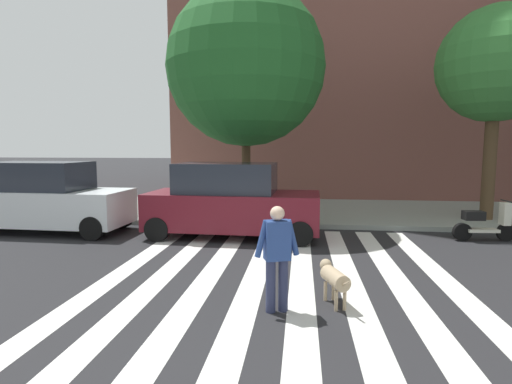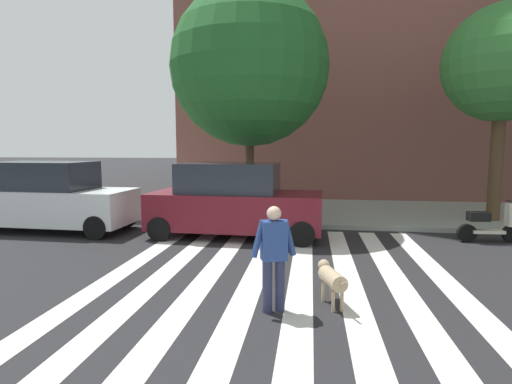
# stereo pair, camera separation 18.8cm
# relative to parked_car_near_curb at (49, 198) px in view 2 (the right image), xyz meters

# --- Properties ---
(ground_plane) EXTENTS (160.00, 160.00, 0.00)m
(ground_plane) POSITION_rel_parked_car_near_curb_xyz_m (7.42, -5.24, -1.00)
(ground_plane) COLOR #232326
(sidewalk_far) EXTENTS (80.00, 6.00, 0.15)m
(sidewalk_far) POSITION_rel_parked_car_near_curb_xyz_m (7.42, 4.27, -0.92)
(sidewalk_far) COLOR gray
(sidewalk_far) RESTS_ON ground_plane
(crosswalk_stripes) EXTENTS (6.75, 12.42, 0.01)m
(crosswalk_stripes) POSITION_rel_parked_car_near_curb_xyz_m (7.17, -5.24, -1.00)
(crosswalk_stripes) COLOR silver
(crosswalk_stripes) RESTS_ON ground_plane
(parked_car_near_curb) EXTENTS (4.95, 2.05, 2.08)m
(parked_car_near_curb) POSITION_rel_parked_car_near_curb_xyz_m (0.00, 0.00, 0.00)
(parked_car_near_curb) COLOR silver
(parked_car_near_curb) RESTS_ON ground_plane
(parked_car_behind_first) EXTENTS (4.82, 2.14, 2.07)m
(parked_car_behind_first) POSITION_rel_parked_car_near_curb_xyz_m (5.65, 0.00, -0.01)
(parked_car_behind_first) COLOR maroon
(parked_car_behind_first) RESTS_ON ground_plane
(parked_scooter) EXTENTS (1.63, 0.50, 1.11)m
(parked_scooter) POSITION_rel_parked_car_near_curb_xyz_m (12.49, 0.22, -0.52)
(parked_scooter) COLOR black
(parked_scooter) RESTS_ON ground_plane
(street_tree_nearest) EXTENTS (5.13, 5.13, 7.51)m
(street_tree_nearest) POSITION_rel_parked_car_near_curb_xyz_m (5.75, 2.25, 4.09)
(street_tree_nearest) COLOR #4C3823
(street_tree_nearest) RESTS_ON sidewalk_far
(street_tree_middle) EXTENTS (3.62, 3.62, 6.77)m
(street_tree_middle) POSITION_rel_parked_car_near_curb_xyz_m (13.66, 2.82, 4.07)
(street_tree_middle) COLOR #4C3823
(street_tree_middle) RESTS_ON sidewalk_far
(pedestrian_dog_walker) EXTENTS (0.69, 0.35, 1.64)m
(pedestrian_dog_walker) POSITION_rel_parked_car_near_curb_xyz_m (7.24, -5.02, -0.07)
(pedestrian_dog_walker) COLOR #282D4C
(pedestrian_dog_walker) RESTS_ON ground_plane
(dog_on_leash) EXTENTS (0.48, 0.99, 0.65)m
(dog_on_leash) POSITION_rel_parked_car_near_curb_xyz_m (8.12, -4.63, -0.56)
(dog_on_leash) COLOR tan
(dog_on_leash) RESTS_ON ground_plane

